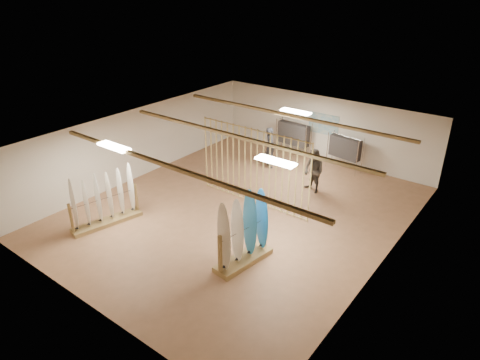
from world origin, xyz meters
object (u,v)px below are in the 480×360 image
Objects in this scene: clothing_rack_b at (345,148)px; shopper_a at (270,145)px; rack_right at (244,241)px; clothing_rack_a at (294,134)px; rack_left at (105,207)px; shopper_b at (314,168)px.

shopper_a is at bearing -140.61° from clothing_rack_b.
rack_right is 6.90m from shopper_a.
rack_right is at bearing -64.93° from clothing_rack_a.
rack_left is 1.54× the size of clothing_rack_b.
clothing_rack_b is 3.08m from shopper_a.
shopper_b is at bearing -159.02° from shopper_a.
shopper_b is at bearing -82.60° from clothing_rack_b.
shopper_a is (-0.21, -1.54, -0.10)m from clothing_rack_a.
rack_left is 7.50m from shopper_b.
shopper_b is at bearing 68.92° from rack_left.
clothing_rack_b is at bearing -108.05° from shopper_a.
rack_right is 1.14× the size of shopper_b.
clothing_rack_b is at bearing 102.06° from rack_right.
rack_right is at bearing -64.99° from shopper_b.
clothing_rack_b is (-0.52, 7.68, 0.27)m from rack_right.
rack_left is at bearing 118.47° from shopper_a.
rack_left is 9.72m from clothing_rack_b.
rack_left is 4.95m from rack_right.
rack_left is 8.90m from clothing_rack_a.
shopper_b is (2.59, -0.97, -0.04)m from shopper_a.
shopper_b is (4.25, 6.17, 0.31)m from rack_left.
shopper_a is at bearing -93.92° from clothing_rack_a.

